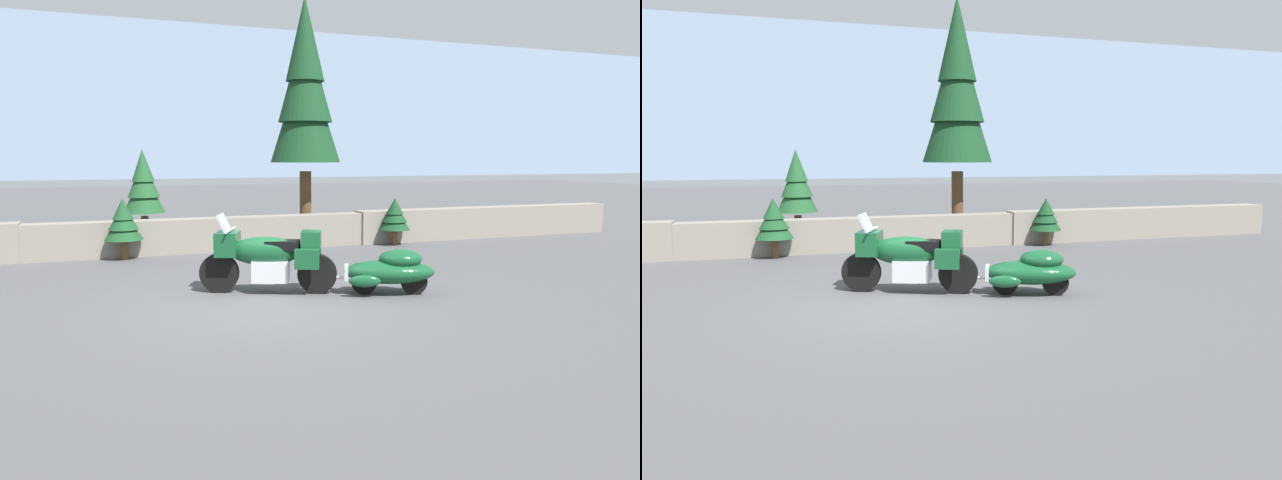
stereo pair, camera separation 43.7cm
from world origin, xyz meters
TOP-DOWN VIEW (x-y plane):
  - ground_plane at (0.00, 0.00)m, footprint 80.00×80.00m
  - stone_guard_wall at (0.20, 5.50)m, footprint 24.00×0.61m
  - distant_ridgeline at (0.00, 95.48)m, footprint 240.00×80.00m
  - touring_motorcycle at (0.24, 0.77)m, footprint 2.18×1.27m
  - car_shaped_trailer at (2.12, -0.03)m, footprint 2.17×1.23m
  - pine_tree_tall at (2.98, 6.79)m, footprint 1.90×1.90m
  - pine_tree_secondary at (-1.26, 7.57)m, footprint 1.07×1.07m
  - pine_sapling_near at (4.79, 4.96)m, footprint 0.81×0.81m
  - pine_sapling_farther at (-1.88, 5.05)m, footprint 0.84×0.84m

SIDE VIEW (x-z plane):
  - ground_plane at x=0.00m, z-range 0.00..0.00m
  - car_shaped_trailer at x=2.12m, z-range 0.03..0.79m
  - stone_guard_wall at x=0.20m, z-range -0.01..0.85m
  - touring_motorcycle at x=0.24m, z-range -0.04..1.29m
  - pine_sapling_near at x=4.79m, z-range 0.15..1.37m
  - pine_sapling_farther at x=-1.88m, z-range 0.17..1.54m
  - pine_tree_secondary at x=-1.26m, z-range 0.31..2.78m
  - pine_tree_tall at x=2.98m, z-range 0.82..7.32m
  - distant_ridgeline at x=0.00m, z-range 0.00..16.00m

